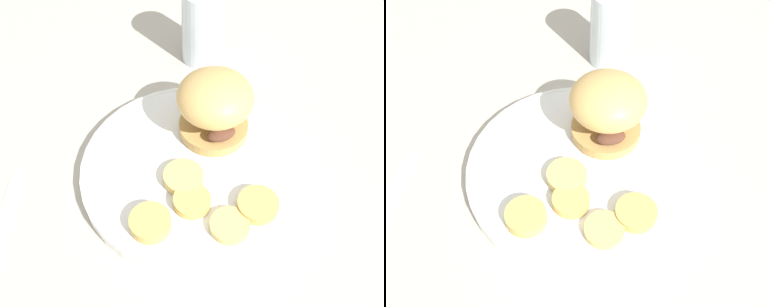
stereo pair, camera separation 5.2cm
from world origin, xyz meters
TOP-DOWN VIEW (x-y plane):
  - ground_plane at (0.00, 0.00)m, footprint 4.00×4.00m
  - dinner_plate at (0.00, 0.00)m, footprint 0.30×0.30m
  - sandwich at (0.04, 0.05)m, footprint 0.10×0.11m
  - potato_round_0 at (-0.07, -0.08)m, footprint 0.05×0.05m
  - potato_round_1 at (0.07, -0.08)m, footprint 0.05×0.05m
  - potato_round_2 at (0.03, -0.10)m, footprint 0.05×0.05m
  - potato_round_3 at (-0.02, -0.02)m, footprint 0.05×0.05m
  - potato_round_4 at (-0.01, -0.06)m, footprint 0.05×0.05m
  - fork at (-0.25, -0.03)m, footprint 0.06×0.17m
  - drinking_glass at (0.06, 0.24)m, footprint 0.07×0.07m

SIDE VIEW (x-z plane):
  - ground_plane at x=0.00m, z-range 0.00..0.00m
  - fork at x=-0.25m, z-range 0.00..0.00m
  - dinner_plate at x=0.00m, z-range 0.00..0.02m
  - potato_round_2 at x=0.03m, z-range 0.02..0.03m
  - potato_round_4 at x=-0.01m, z-range 0.02..0.04m
  - potato_round_1 at x=0.07m, z-range 0.02..0.04m
  - potato_round_3 at x=-0.02m, z-range 0.02..0.04m
  - potato_round_0 at x=-0.07m, z-range 0.02..0.04m
  - drinking_glass at x=0.06m, z-range 0.00..0.13m
  - sandwich at x=0.04m, z-range 0.03..0.12m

